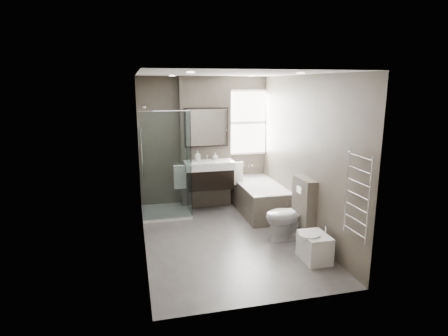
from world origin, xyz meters
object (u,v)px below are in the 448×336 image
object	(u,v)px
bidet	(314,247)
bathtub	(259,197)
toilet	(289,216)
vanity	(209,174)

from	to	relation	value
bidet	bathtub	bearing A→B (deg)	92.41
bidet	toilet	bearing A→B (deg)	93.14
bathtub	bidet	size ratio (longest dim) A/B	3.16
toilet	bidet	world-z (taller)	toilet
vanity	bidet	distance (m)	2.70
toilet	vanity	bearing A→B (deg)	-149.73
bidet	vanity	bearing A→B (deg)	112.49
bathtub	toilet	xyz separation A→B (m)	(0.05, -1.32, 0.07)
toilet	bidet	xyz separation A→B (m)	(0.04, -0.81, -0.18)
toilet	bidet	bearing A→B (deg)	2.83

